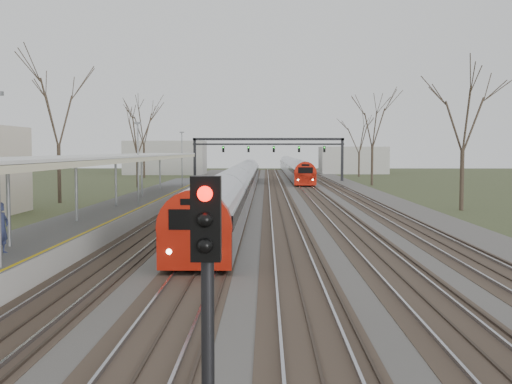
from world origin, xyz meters
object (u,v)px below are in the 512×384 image
passenger (2,228)px  signal_post (207,291)px  train_near (240,182)px  train_far (292,167)px

passenger → signal_post: signal_post is taller
signal_post → passenger: bearing=121.2°
train_near → signal_post: bearing=-88.1°
train_near → signal_post: (1.75, -51.43, 1.25)m
train_near → train_far: bearing=82.4°
signal_post → train_far: bearing=87.1°
passenger → signal_post: (7.92, -13.08, 0.87)m
train_near → signal_post: 51.47m
train_far → signal_post: 104.16m
train_near → passenger: size_ratio=43.95×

